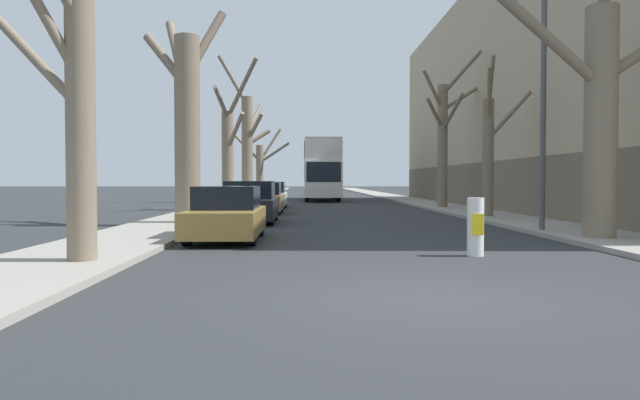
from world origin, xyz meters
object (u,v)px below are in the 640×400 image
object	(u,v)px
double_decker_bus	(321,167)
parked_car_3	(270,196)
parked_car_1	(250,203)
traffic_bollard	(475,227)
street_tree_right_2	(444,137)
parked_car_0	(227,215)
lamp_post	(540,78)
street_tree_left_3	(247,143)
street_tree_left_2	(229,150)
street_tree_left_4	(261,167)
parked_car_2	(262,199)
street_tree_right_0	(602,109)
street_tree_left_1	(187,117)
street_tree_right_1	(489,150)
street_tree_left_0	(74,110)

from	to	relation	value
double_decker_bus	parked_car_3	bearing A→B (deg)	-103.84
parked_car_1	traffic_bollard	size ratio (longest dim) A/B	3.80
street_tree_right_2	double_decker_bus	distance (m)	16.30
parked_car_0	parked_car_3	distance (m)	18.75
lamp_post	traffic_bollard	bearing A→B (deg)	-122.03
double_decker_bus	parked_car_3	world-z (taller)	double_decker_bus
parked_car_0	double_decker_bus	bearing A→B (deg)	84.23
street_tree_left_3	street_tree_left_2	bearing A→B (deg)	-89.65
traffic_bollard	street_tree_left_4	bearing A→B (deg)	100.00
street_tree_left_4	double_decker_bus	xyz separation A→B (m)	(5.09, -6.07, -0.16)
street_tree_left_3	parked_car_1	world-z (taller)	street_tree_left_3
parked_car_0	parked_car_3	bearing A→B (deg)	90.00
street_tree_left_2	traffic_bollard	world-z (taller)	street_tree_left_2
street_tree_left_4	parked_car_2	size ratio (longest dim) A/B	1.37
street_tree_left_2	street_tree_left_3	bearing A→B (deg)	90.35
street_tree_right_0	street_tree_right_2	world-z (taller)	street_tree_right_2
street_tree_right_0	double_decker_bus	world-z (taller)	street_tree_right_0
parked_car_0	parked_car_3	world-z (taller)	parked_car_3
street_tree_left_1	parked_car_3	size ratio (longest dim) A/B	1.66
parked_car_2	street_tree_right_1	bearing A→B (deg)	-26.99
street_tree_right_1	parked_car_2	bearing A→B (deg)	153.01
parked_car_2	lamp_post	size ratio (longest dim) A/B	0.55
street_tree_right_2	parked_car_0	distance (m)	19.32
street_tree_right_0	parked_car_1	world-z (taller)	street_tree_right_0
street_tree_left_4	parked_car_3	world-z (taller)	street_tree_left_4
street_tree_left_1	street_tree_left_3	world-z (taller)	street_tree_left_3
street_tree_left_4	street_tree_right_1	distance (m)	31.52
street_tree_right_1	street_tree_right_2	bearing A→B (deg)	89.46
street_tree_left_2	traffic_bollard	distance (m)	21.01
street_tree_right_0	double_decker_bus	distance (m)	33.06
parked_car_0	street_tree_left_0	bearing A→B (deg)	-112.73
street_tree_left_3	parked_car_2	bearing A→B (deg)	-81.93
street_tree_left_2	street_tree_right_0	distance (m)	20.18
street_tree_left_2	street_tree_left_4	bearing A→B (deg)	89.88
street_tree_right_1	parked_car_0	world-z (taller)	street_tree_right_1
parked_car_0	street_tree_left_1	bearing A→B (deg)	110.63
street_tree_right_2	street_tree_left_4	bearing A→B (deg)	117.68
lamp_post	street_tree_left_0	bearing A→B (deg)	-148.42
double_decker_bus	traffic_bollard	xyz separation A→B (m)	(2.19, -35.21, -1.94)
parked_car_0	parked_car_1	xyz separation A→B (m)	(0.00, 6.57, 0.05)
street_tree_left_0	street_tree_left_1	world-z (taller)	street_tree_left_1
double_decker_bus	lamp_post	xyz separation A→B (m)	(5.40, -30.08, 1.87)
street_tree_right_2	lamp_post	xyz separation A→B (m)	(-0.62, -14.98, 0.63)
street_tree_right_0	parked_car_3	world-z (taller)	street_tree_right_0
parked_car_3	lamp_post	bearing A→B (deg)	-63.19
street_tree_left_3	street_tree_right_0	size ratio (longest dim) A/B	1.38
street_tree_left_4	parked_car_1	size ratio (longest dim) A/B	1.34
street_tree_right_1	street_tree_right_2	size ratio (longest dim) A/B	0.78
street_tree_right_1	parked_car_1	distance (m)	9.53
street_tree_left_2	street_tree_left_4	world-z (taller)	street_tree_left_2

